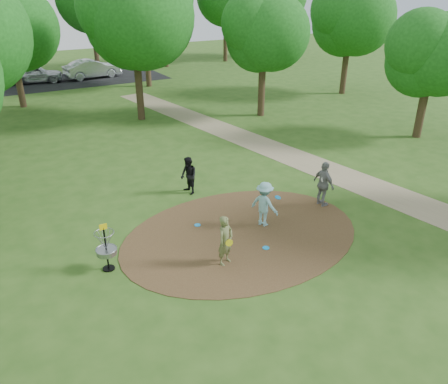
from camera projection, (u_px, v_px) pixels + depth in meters
ground at (242, 234)px, 14.84m from camera, size 100.00×100.00×0.00m
dirt_clearing at (242, 234)px, 14.83m from camera, size 8.40×8.40×0.02m
footpath at (342, 176)px, 19.33m from camera, size 7.55×39.89×0.01m
parking_lot at (83, 79)px, 39.16m from camera, size 14.00×8.00×0.01m
player_observer_with_disc at (225, 241)px, 12.97m from camera, size 0.68×0.58×1.60m
player_throwing_with_disc at (264, 204)px, 15.08m from camera, size 1.17×1.20×1.63m
player_walking_with_disc at (189, 176)px, 17.43m from camera, size 0.64×0.79×1.54m
player_waiting_with_disc at (324, 184)px, 16.40m from camera, size 0.44×1.04×1.77m
disc_ground_cyan at (197, 225)px, 15.35m from camera, size 0.22×0.22×0.02m
disc_ground_blue at (266, 248)px, 14.02m from camera, size 0.22×0.22×0.02m
car_left at (34, 74)px, 37.09m from camera, size 4.79×2.42×1.56m
car_right at (92, 69)px, 39.04m from camera, size 5.11×2.29×1.63m
disc_golf_basket at (106, 244)px, 12.66m from camera, size 0.63×0.63×1.54m
tree_ring at (149, 41)px, 20.45m from camera, size 37.20×46.03×9.50m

